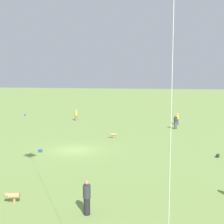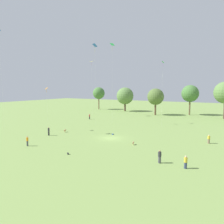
{
  "view_description": "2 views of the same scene",
  "coord_description": "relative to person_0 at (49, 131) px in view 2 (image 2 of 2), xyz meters",
  "views": [
    {
      "loc": [
        -27.03,
        -8.54,
        7.0
      ],
      "look_at": [
        0.62,
        -3.35,
        3.55
      ],
      "focal_mm": 50.0,
      "sensor_mm": 36.0,
      "label": 1
    },
    {
      "loc": [
        21.83,
        -37.02,
        10.12
      ],
      "look_at": [
        2.45,
        -3.83,
        5.79
      ],
      "focal_mm": 35.0,
      "sensor_mm": 36.0,
      "label": 2
    }
  ],
  "objects": [
    {
      "name": "person_5",
      "position": [
        30.13,
        9.87,
        -0.1
      ],
      "size": [
        0.6,
        0.6,
        1.62
      ],
      "rotation": [
        0.0,
        0.0,
        2.77
      ],
      "color": "#847056",
      "rests_on": "ground_plane"
    },
    {
      "name": "person_4",
      "position": [
        3.12,
        -7.9,
        -0.02
      ],
      "size": [
        0.41,
        0.41,
        1.72
      ],
      "rotation": [
        0.0,
        0.0,
        0.19
      ],
      "color": "#4C4C51",
      "rests_on": "ground_plane"
    },
    {
      "name": "picnic_bag_0",
      "position": [
        11.38,
        7.44,
        -0.77
      ],
      "size": [
        0.35,
        0.35,
        0.23
      ],
      "rotation": [
        0.0,
        0.0,
        2.88
      ],
      "color": "#33518C",
      "rests_on": "ground_plane"
    },
    {
      "name": "dog_0",
      "position": [
        18.67,
        2.14,
        -0.51
      ],
      "size": [
        0.42,
        0.77,
        0.54
      ],
      "rotation": [
        0.0,
        0.0,
        0.26
      ],
      "color": "tan",
      "rests_on": "ground_plane"
    },
    {
      "name": "ground_plane",
      "position": [
        12.66,
        4.57,
        -0.89
      ],
      "size": [
        240.0,
        240.0,
        0.0
      ],
      "primitive_type": "plane",
      "color": "#7A994C"
    },
    {
      "name": "kite_0",
      "position": [
        -4.04,
        3.54,
        8.42
      ],
      "size": [
        0.84,
        0.79,
        10.11
      ],
      "rotation": [
        0.0,
        0.0,
        5.03
      ],
      "color": "orange",
      "rests_on": "ground_plane"
    },
    {
      "name": "tree_1",
      "position": [
        -7.56,
        50.58,
        5.65
      ],
      "size": [
        7.16,
        7.16,
        10.14
      ],
      "color": "brown",
      "rests_on": "ground_plane"
    },
    {
      "name": "person_2",
      "position": [
        29.13,
        -4.97,
        -0.08
      ],
      "size": [
        0.61,
        0.61,
        1.64
      ],
      "rotation": [
        0.0,
        0.0,
        5.39
      ],
      "color": "#333D5B",
      "rests_on": "ground_plane"
    },
    {
      "name": "person_0",
      "position": [
        0.0,
        0.0,
        0.0
      ],
      "size": [
        0.49,
        0.49,
        1.78
      ],
      "rotation": [
        0.0,
        0.0,
        5.94
      ],
      "color": "#232328",
      "rests_on": "ground_plane"
    },
    {
      "name": "tree_2",
      "position": [
        7.92,
        44.81,
        5.82
      ],
      "size": [
        6.05,
        6.05,
        9.77
      ],
      "color": "brown",
      "rests_on": "ground_plane"
    },
    {
      "name": "picnic_bag_2",
      "position": [
        12.46,
        -8.01,
        -0.75
      ],
      "size": [
        0.38,
        0.32,
        0.27
      ],
      "rotation": [
        0.0,
        0.0,
        2.6
      ],
      "color": "#262628",
      "rests_on": "ground_plane"
    },
    {
      "name": "kite_1",
      "position": [
        4.0,
        19.87,
        19.79
      ],
      "size": [
        1.27,
        1.39,
        22.06
      ],
      "rotation": [
        0.0,
        0.0,
        0.34
      ],
      "color": "green",
      "rests_on": "ground_plane"
    },
    {
      "name": "tree_3",
      "position": [
        18.84,
        51.25,
        7.0
      ],
      "size": [
        6.23,
        6.23,
        11.04
      ],
      "color": "brown",
      "rests_on": "ground_plane"
    },
    {
      "name": "tree_0",
      "position": [
        -21.66,
        51.6,
        6.6
      ],
      "size": [
        5.47,
        5.47,
        10.27
      ],
      "color": "brown",
      "rests_on": "ground_plane"
    },
    {
      "name": "person_1",
      "position": [
        -6.62,
        23.65,
        -0.03
      ],
      "size": [
        0.51,
        0.51,
        1.7
      ],
      "rotation": [
        0.0,
        0.0,
        0.89
      ],
      "color": "#232328",
      "rests_on": "ground_plane"
    },
    {
      "name": "kite_4",
      "position": [
        0.82,
        16.25,
        19.37
      ],
      "size": [
        1.41,
        1.27,
        21.56
      ],
      "rotation": [
        0.0,
        0.0,
        2.0
      ],
      "color": "blue",
      "rests_on": "ground_plane"
    },
    {
      "name": "kite_3",
      "position": [
        -10.17,
        30.13,
        17.48
      ],
      "size": [
        1.58,
        1.55,
        19.28
      ],
      "rotation": [
        0.0,
        0.0,
        5.05
      ],
      "color": "yellow",
      "rests_on": "ground_plane"
    },
    {
      "name": "dog_1",
      "position": [
        0.6,
        4.37,
        -0.47
      ],
      "size": [
        0.48,
        0.84,
        0.61
      ],
      "rotation": [
        0.0,
        0.0,
        0.28
      ],
      "color": "tan",
      "rests_on": "ground_plane"
    },
    {
      "name": "kite_2",
      "position": [
        17.37,
        22.3,
        14.24
      ],
      "size": [
        0.77,
        0.84,
        16.74
      ],
      "rotation": [
        0.0,
        0.0,
        1.25
      ],
      "color": "green",
      "rests_on": "ground_plane"
    },
    {
      "name": "person_3",
      "position": [
        25.69,
        -4.69,
        -0.01
      ],
      "size": [
        0.48,
        0.48,
        1.78
      ],
      "rotation": [
        0.0,
        0.0,
        6.24
      ],
      "color": "#4C4C51",
      "rests_on": "ground_plane"
    }
  ]
}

